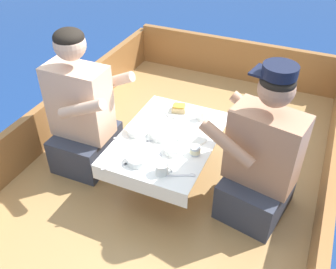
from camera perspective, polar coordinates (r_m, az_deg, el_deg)
ground_plane at (r=2.84m, az=0.36°, el=-9.83°), size 60.00×60.00×0.00m
boat_deck at (r=2.75m, az=0.37°, el=-7.99°), size 2.07×3.19×0.26m
gunwale_port at (r=3.00m, az=-17.53°, el=1.97°), size 0.06×3.19×0.34m
gunwale_starboard at (r=2.44m, az=22.99°, el=-9.14°), size 0.06×3.19×0.34m
bow_coaming at (r=3.80m, az=10.05°, el=11.27°), size 1.95×0.06×0.39m
cockpit_table at (r=2.42m, az=-0.00°, el=-1.06°), size 0.60×0.85×0.36m
person_port at (r=2.58m, az=-12.95°, el=2.86°), size 0.53×0.44×1.01m
person_starboard at (r=2.23m, az=14.02°, el=-3.89°), size 0.58×0.52×1.00m
plate_sandwich at (r=2.63m, az=1.68°, el=3.54°), size 0.19×0.19×0.01m
plate_bread at (r=2.40m, az=3.68°, el=-0.23°), size 0.21×0.21×0.01m
sandwich at (r=2.61m, az=1.69°, el=4.04°), size 0.11×0.10×0.05m
bowl_port_near at (r=2.26m, az=0.82°, el=-2.28°), size 0.11×0.11×0.04m
bowl_starboard_near at (r=2.20m, az=-4.62°, el=-3.73°), size 0.14×0.14×0.04m
bowl_center_far at (r=2.43m, az=-4.77°, el=0.76°), size 0.14×0.14×0.04m
bowl_port_far at (r=2.38m, az=-1.04°, el=0.12°), size 0.15×0.15×0.04m
coffee_cup_port at (r=2.55m, az=5.15°, el=2.99°), size 0.09×0.06×0.07m
coffee_cup_starboard at (r=2.11m, az=-0.96°, el=-5.20°), size 0.10×0.08×0.07m
tin_can at (r=2.25m, az=4.15°, el=-2.42°), size 0.07×0.07×0.05m
utensil_fork_port at (r=2.20m, az=-7.53°, el=-4.75°), size 0.14×0.13×0.00m
utensil_spoon_starboard at (r=2.49m, az=1.78°, el=1.33°), size 0.15×0.11×0.01m
utensil_knife_starboard at (r=2.35m, az=-3.53°, el=-1.12°), size 0.13×0.13×0.00m
utensil_spoon_port at (r=2.37m, az=-7.75°, el=-1.22°), size 0.13×0.14×0.01m
utensil_knife_port at (r=2.30m, az=-2.14°, el=-2.06°), size 0.15×0.10×0.00m
utensil_spoon_center at (r=2.12m, az=2.63°, el=-6.24°), size 0.16×0.08×0.01m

